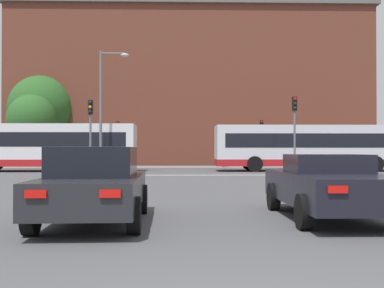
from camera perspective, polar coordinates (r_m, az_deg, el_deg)
stop_line_strip at (r=26.63m, az=-0.02°, el=-3.70°), size 8.69×0.30×0.01m
far_pavement at (r=38.81m, az=-0.49°, el=-2.74°), size 69.65×2.50×0.01m
brick_civic_building at (r=50.18m, az=-0.49°, el=7.24°), size 34.15×14.44×23.86m
car_saloon_left at (r=9.54m, az=-11.47°, el=-4.73°), size 2.01×4.39×1.47m
car_roadster_right at (r=10.37m, az=15.91°, el=-4.76°), size 1.99×4.53×1.32m
bus_crossing_lead at (r=32.68m, az=13.82°, el=-0.31°), size 12.50×2.74×2.99m
bus_crossing_trailing at (r=32.62m, az=-17.00°, el=-0.24°), size 11.69×2.73×3.05m
traffic_light_far_left at (r=38.14m, az=-8.83°, el=0.93°), size 0.26×0.31×3.63m
traffic_light_far_right at (r=39.00m, az=8.26°, el=1.02°), size 0.26×0.31×3.77m
traffic_light_near_right at (r=28.09m, az=12.07°, el=2.52°), size 0.26×0.31×4.44m
traffic_light_near_left at (r=27.30m, az=-11.95°, el=2.27°), size 0.26×0.31×4.17m
street_lamp_junction at (r=29.75m, az=-10.23°, el=5.25°), size 1.79×0.36×7.41m
pedestrian_waiting at (r=38.52m, az=3.70°, el=-1.16°), size 0.39×0.46×1.82m
pedestrian_walking_east at (r=40.34m, az=14.50°, el=-1.19°), size 0.37×0.46×1.74m
tree_by_building at (r=42.10m, az=-18.50°, el=2.69°), size 4.07×4.07×5.99m
tree_kerbside at (r=45.01m, az=-17.53°, el=3.95°), size 5.70×5.70×8.01m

